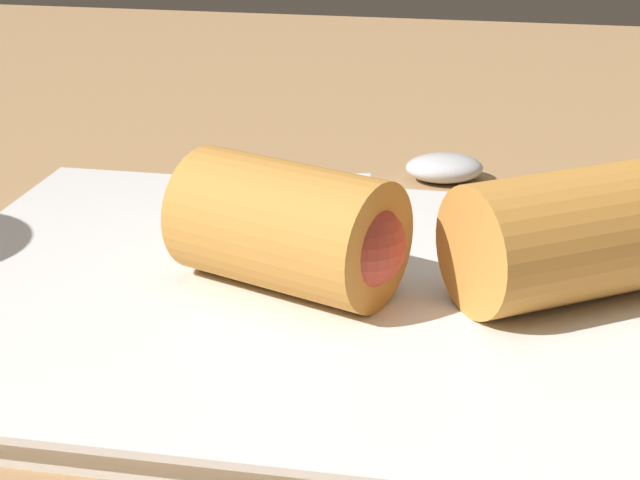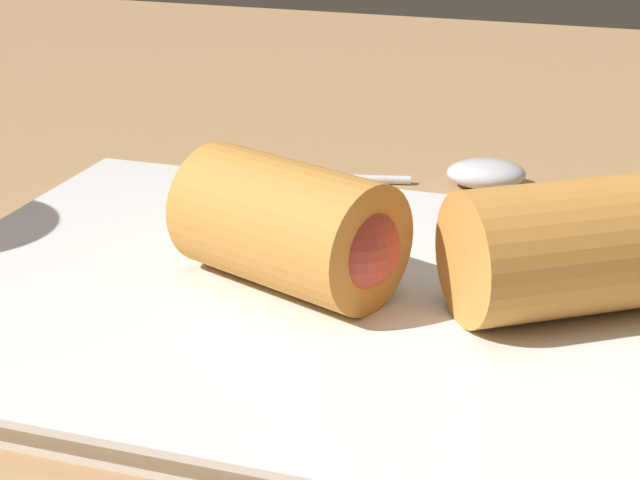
% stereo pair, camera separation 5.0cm
% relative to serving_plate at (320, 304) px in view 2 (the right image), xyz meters
% --- Properties ---
extents(table_surface, '(1.80, 1.40, 0.02)m').
position_rel_serving_plate_xyz_m(table_surface, '(-0.03, 0.01, -0.02)').
color(table_surface, '#A87F54').
rests_on(table_surface, ground).
extents(serving_plate, '(0.34, 0.26, 0.01)m').
position_rel_serving_plate_xyz_m(serving_plate, '(0.00, 0.00, 0.00)').
color(serving_plate, white).
rests_on(serving_plate, table_surface).
extents(roll_front_left, '(0.10, 0.09, 0.05)m').
position_rel_serving_plate_xyz_m(roll_front_left, '(-0.10, -0.01, 0.03)').
color(roll_front_left, '#C68438').
rests_on(roll_front_left, serving_plate).
extents(roll_front_right, '(0.10, 0.08, 0.05)m').
position_rel_serving_plate_xyz_m(roll_front_right, '(0.01, 0.00, 0.03)').
color(roll_front_right, '#C68438').
rests_on(roll_front_right, serving_plate).
extents(spoon, '(0.16, 0.06, 0.02)m').
position_rel_serving_plate_xyz_m(spoon, '(-0.03, -0.19, -0.00)').
color(spoon, silver).
rests_on(spoon, table_surface).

